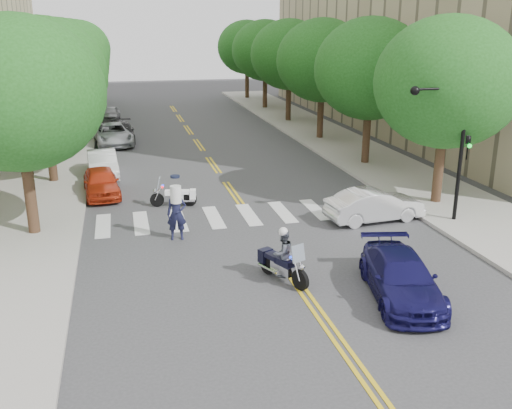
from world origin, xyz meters
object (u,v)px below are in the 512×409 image
object	(u,v)px
motorcycle_parked	(178,196)
sedan_blue	(401,277)
convertible	(375,205)
officer_standing	(177,214)
motorcycle_police	(282,257)

from	to	relation	value
motorcycle_parked	sedan_blue	distance (m)	12.16
motorcycle_parked	sedan_blue	xyz separation A→B (m)	(5.64, -10.78, 0.19)
convertible	sedan_blue	size ratio (longest dim) A/B	0.91
motorcycle_parked	officer_standing	xyz separation A→B (m)	(-0.46, -4.21, 0.55)
motorcycle_police	motorcycle_parked	distance (m)	9.09
motorcycle_police	convertible	size ratio (longest dim) A/B	0.51
officer_standing	sedan_blue	distance (m)	8.96
motorcycle_police	officer_standing	world-z (taller)	officer_standing
sedan_blue	motorcycle_parked	bearing A→B (deg)	129.25
motorcycle_parked	sedan_blue	bearing A→B (deg)	-142.76
motorcycle_parked	officer_standing	world-z (taller)	officer_standing
motorcycle_police	officer_standing	xyz separation A→B (m)	(-2.91, 4.54, 0.21)
motorcycle_parked	sedan_blue	size ratio (longest dim) A/B	0.46
officer_standing	sedan_blue	world-z (taller)	officer_standing
sedan_blue	officer_standing	bearing A→B (deg)	144.49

